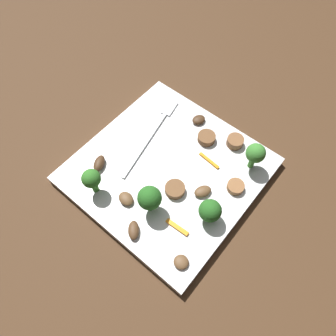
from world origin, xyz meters
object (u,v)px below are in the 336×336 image
Objects in this scene: sausage_slice_2 at (206,138)px; mushroom_3 at (134,230)px; broccoli_floret_1 at (150,198)px; mushroom_5 at (199,120)px; broccoli_floret_2 at (255,154)px; broccoli_floret_3 at (92,179)px; mushroom_2 at (181,262)px; sausage_slice_1 at (236,187)px; mushroom_0 at (126,199)px; plate at (168,171)px; sausage_slice_0 at (175,189)px; mushroom_1 at (99,163)px; mushroom_4 at (203,191)px; broccoli_floret_0 at (210,211)px; fork at (154,131)px; pepper_strip_0 at (177,227)px; sausage_slice_3 at (235,141)px; pepper_strip_2 at (209,161)px.

sausage_slice_2 and mushroom_3 have the same top height.
mushroom_5 is (0.18, 0.04, -0.03)m from broccoli_floret_1.
broccoli_floret_1 is at bearing 154.74° from broccoli_floret_2.
broccoli_floret_3 is 2.40× the size of mushroom_2.
mushroom_5 is at bearing 60.87° from sausage_slice_1.
broccoli_floret_3 reaches higher than mushroom_0.
mushroom_3 is (-0.11, -0.03, 0.01)m from plate.
broccoli_floret_2 is 1.70× the size of sausage_slice_0.
mushroom_0 is at bearing -102.74° from mushroom_1.
plate is 0.11m from mushroom_5.
broccoli_floret_0 is at bearing -131.63° from mushroom_4.
sausage_slice_0 is 0.14m from mushroom_5.
broccoli_floret_3 is (-0.07, 0.16, 0.01)m from broccoli_floret_0.
fork is 4.74× the size of pepper_strip_0.
mushroom_4 is at bearing -66.92° from mushroom_1.
broccoli_floret_0 is 0.11m from mushroom_3.
broccoli_floret_2 is at bearing -25.26° from broccoli_floret_1.
fork is 0.14m from mushroom_4.
sausage_slice_3 is (0.07, 0.05, 0.00)m from sausage_slice_1.
broccoli_floret_1 is 0.05m from mushroom_0.
broccoli_floret_0 is 0.19m from mushroom_1.
pepper_strip_0 is (-0.04, -0.04, -0.00)m from sausage_slice_0.
broccoli_floret_1 reaches higher than pepper_strip_0.
broccoli_floret_3 is at bearing 127.75° from mushroom_4.
broccoli_floret_3 is (-0.19, 0.16, -0.00)m from broccoli_floret_2.
broccoli_floret_2 is 0.21m from mushroom_0.
mushroom_5 reaches higher than pepper_strip_2.
sausage_slice_0 is 0.11m from sausage_slice_2.
sausage_slice_1 and mushroom_5 have the same top height.
mushroom_3 is (-0.04, -0.01, -0.03)m from broccoli_floret_1.
broccoli_floret_3 is at bearing 109.41° from mushroom_0.
broccoli_floret_3 is 1.68× the size of sausage_slice_2.
broccoli_floret_2 is at bearing -19.03° from mushroom_3.
pepper_strip_2 is (0.17, -0.01, -0.00)m from mushroom_3.
plate is at bearing 74.72° from broccoli_floret_0.
broccoli_floret_0 is 1.17× the size of pepper_strip_0.
fork is 7.57× the size of mushroom_5.
pepper_strip_2 is (0.12, 0.03, -0.00)m from pepper_strip_0.
broccoli_floret_0 is at bearing -63.24° from mushroom_0.
broccoli_floret_1 is 2.00× the size of mushroom_4.
broccoli_floret_1 is at bearing 7.11° from mushroom_3.
plate is at bearing 152.54° from sausage_slice_3.
broccoli_floret_0 is 0.18m from mushroom_5.
sausage_slice_1 is 0.98× the size of mushroom_4.
mushroom_5 is (0.11, 0.02, 0.01)m from plate.
broccoli_floret_2 is at bearing -50.32° from mushroom_1.
mushroom_4 is at bearing -32.44° from broccoli_floret_1.
sausage_slice_0 is 1.04× the size of sausage_slice_2.
mushroom_4 is 0.14m from mushroom_5.
mushroom_2 is (-0.10, -0.11, 0.01)m from plate.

